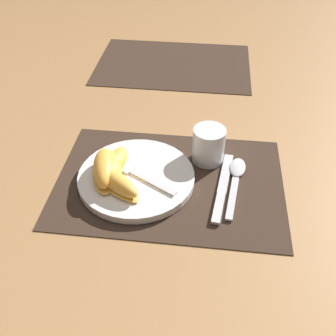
% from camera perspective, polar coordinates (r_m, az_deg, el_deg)
% --- Properties ---
extents(ground_plane, '(3.00, 3.00, 0.00)m').
position_cam_1_polar(ground_plane, '(0.82, 0.24, -2.03)').
color(ground_plane, '#A37547').
extents(placemat, '(0.47, 0.32, 0.00)m').
position_cam_1_polar(placemat, '(0.81, 0.24, -1.93)').
color(placemat, '#38281E').
rests_on(placemat, ground_plane).
extents(placemat_far, '(0.47, 0.32, 0.00)m').
position_cam_1_polar(placemat_far, '(1.25, 0.79, 14.87)').
color(placemat_far, '#38281E').
rests_on(placemat_far, ground_plane).
extents(plate, '(0.24, 0.24, 0.02)m').
position_cam_1_polar(plate, '(0.81, -4.61, -1.39)').
color(plate, white).
rests_on(plate, placemat).
extents(juice_glass, '(0.07, 0.07, 0.08)m').
position_cam_1_polar(juice_glass, '(0.85, 5.89, 3.07)').
color(juice_glass, silver).
rests_on(juice_glass, placemat).
extents(knife, '(0.04, 0.20, 0.01)m').
position_cam_1_polar(knife, '(0.80, 7.90, -2.92)').
color(knife, silver).
rests_on(knife, placemat).
extents(spoon, '(0.05, 0.18, 0.01)m').
position_cam_1_polar(spoon, '(0.83, 9.88, -1.03)').
color(spoon, silver).
rests_on(spoon, placemat).
extents(fork, '(0.17, 0.11, 0.00)m').
position_cam_1_polar(fork, '(0.81, -4.90, -0.64)').
color(fork, silver).
rests_on(fork, plate).
extents(citrus_wedge_0, '(0.06, 0.11, 0.03)m').
position_cam_1_polar(citrus_wedge_0, '(0.82, -7.76, 0.68)').
color(citrus_wedge_0, '#F7C656').
rests_on(citrus_wedge_0, plate).
extents(citrus_wedge_1, '(0.06, 0.11, 0.04)m').
position_cam_1_polar(citrus_wedge_1, '(0.80, -8.20, -0.06)').
color(citrus_wedge_1, '#F7C656').
rests_on(citrus_wedge_1, plate).
extents(citrus_wedge_2, '(0.07, 0.13, 0.05)m').
position_cam_1_polar(citrus_wedge_2, '(0.80, -9.17, -0.16)').
color(citrus_wedge_2, '#F7C656').
rests_on(citrus_wedge_2, plate).
extents(citrus_wedge_3, '(0.13, 0.11, 0.04)m').
position_cam_1_polar(citrus_wedge_3, '(0.77, -7.78, -1.93)').
color(citrus_wedge_3, '#F7C656').
rests_on(citrus_wedge_3, plate).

